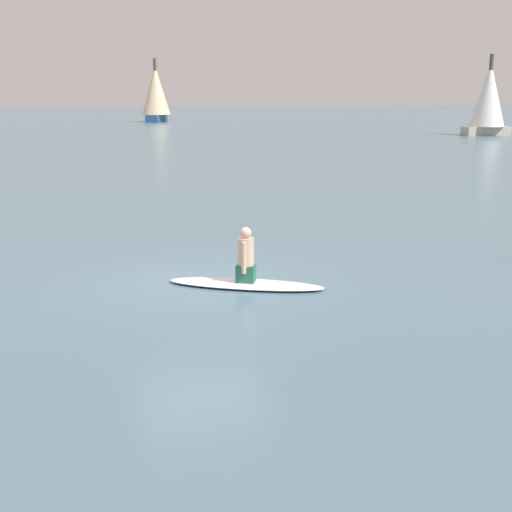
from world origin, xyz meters
TOP-DOWN VIEW (x-y plane):
  - ground_plane at (0.00, 0.00)m, footprint 400.00×400.00m
  - surfboard at (-0.81, 0.40)m, footprint 3.00×2.04m
  - person_paddler at (-0.81, 0.40)m, footprint 0.44×0.44m
  - sailboat_far_right at (-34.60, -40.43)m, footprint 4.42×3.12m
  - sailboat_near_left at (-10.40, -79.76)m, footprint 5.01×5.62m

SIDE VIEW (x-z plane):
  - ground_plane at x=0.00m, z-range 0.00..0.00m
  - surfboard at x=-0.81m, z-range 0.00..0.10m
  - person_paddler at x=-0.81m, z-range 0.05..1.10m
  - sailboat_far_right at x=-34.60m, z-range -0.23..6.84m
  - sailboat_near_left at x=-10.40m, z-range -0.26..8.05m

